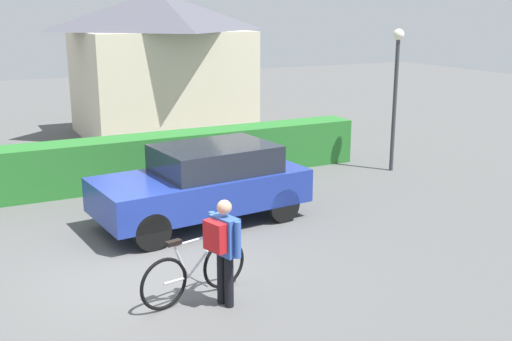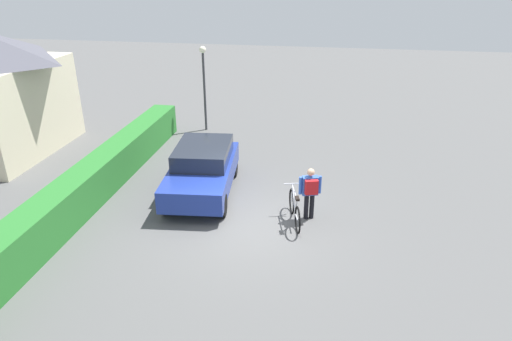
# 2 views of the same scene
# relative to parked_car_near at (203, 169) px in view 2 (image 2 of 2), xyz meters

# --- Properties ---
(ground_plane) EXTENTS (60.00, 60.00, 0.00)m
(ground_plane) POSITION_rel_parked_car_near_xyz_m (-1.67, -1.85, -0.80)
(ground_plane) COLOR #545454
(hedge_row) EXTENTS (14.07, 0.90, 1.15)m
(hedge_row) POSITION_rel_parked_car_near_xyz_m (-1.67, 3.17, -0.22)
(hedge_row) COLOR #286F2B
(hedge_row) RESTS_ON ground
(parked_car_near) EXTENTS (4.19, 2.22, 1.50)m
(parked_car_near) POSITION_rel_parked_car_near_xyz_m (0.00, 0.00, 0.00)
(parked_car_near) COLOR navy
(parked_car_near) RESTS_ON ground
(bicycle) EXTENTS (1.76, 0.62, 0.96)m
(bicycle) POSITION_rel_parked_car_near_xyz_m (-1.38, -3.01, -0.39)
(bicycle) COLOR black
(bicycle) RESTS_ON ground
(person_rider) EXTENTS (0.44, 0.61, 1.54)m
(person_rider) POSITION_rel_parked_car_near_xyz_m (-1.11, -3.40, 0.13)
(person_rider) COLOR black
(person_rider) RESTS_ON ground
(street_lamp) EXTENTS (0.28, 0.28, 3.57)m
(street_lamp) POSITION_rel_parked_car_near_xyz_m (5.79, 1.52, 1.56)
(street_lamp) COLOR #38383D
(street_lamp) RESTS_ON ground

